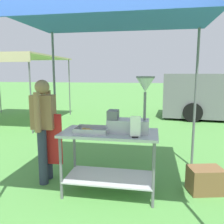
# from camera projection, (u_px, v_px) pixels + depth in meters

# --- Properties ---
(ground_plane) EXTENTS (70.00, 70.00, 0.00)m
(ground_plane) POSITION_uv_depth(u_px,v_px,m) (133.00, 121.00, 8.48)
(ground_plane) COLOR #519342
(stall_canopy) EXTENTS (2.83, 2.32, 2.51)m
(stall_canopy) POSITION_uv_depth(u_px,v_px,m) (111.00, 19.00, 3.12)
(stall_canopy) COLOR slate
(stall_canopy) RESTS_ON ground
(donut_cart) EXTENTS (1.33, 0.66, 0.90)m
(donut_cart) POSITION_uv_depth(u_px,v_px,m) (110.00, 149.00, 3.31)
(donut_cart) COLOR #B7B7BC
(donut_cart) RESTS_ON ground
(donut_tray) EXTENTS (0.46, 0.32, 0.07)m
(donut_tray) POSITION_uv_depth(u_px,v_px,m) (91.00, 131.00, 3.24)
(donut_tray) COLOR #B7B7BC
(donut_tray) RESTS_ON donut_cart
(donut_fryer) EXTENTS (0.62, 0.28, 0.76)m
(donut_fryer) POSITION_uv_depth(u_px,v_px,m) (131.00, 114.00, 3.19)
(donut_fryer) COLOR #B7B7BC
(donut_fryer) RESTS_ON donut_cart
(menu_sign) EXTENTS (0.13, 0.05, 0.28)m
(menu_sign) POSITION_uv_depth(u_px,v_px,m) (135.00, 128.00, 2.95)
(menu_sign) COLOR black
(menu_sign) RESTS_ON donut_cart
(vendor) EXTENTS (0.46, 0.54, 1.61)m
(vendor) POSITION_uv_depth(u_px,v_px,m) (44.00, 126.00, 3.64)
(vendor) COLOR #2D3347
(vendor) RESTS_ON ground
(supply_crate) EXTENTS (0.53, 0.43, 0.36)m
(supply_crate) POSITION_uv_depth(u_px,v_px,m) (205.00, 180.00, 3.40)
(supply_crate) COLOR brown
(supply_crate) RESTS_ON ground
(neighbour_tent) EXTENTS (3.38, 3.32, 2.29)m
(neighbour_tent) POSITION_uv_depth(u_px,v_px,m) (9.00, 58.00, 8.17)
(neighbour_tent) COLOR slate
(neighbour_tent) RESTS_ON ground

